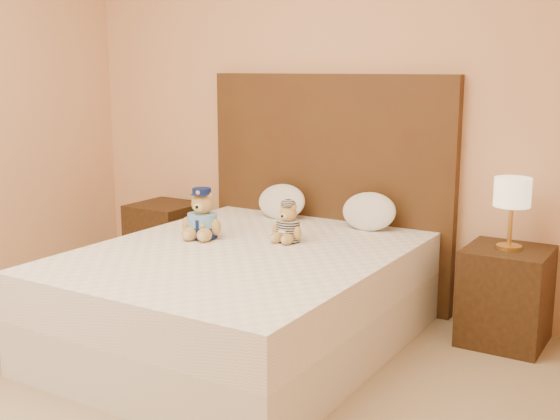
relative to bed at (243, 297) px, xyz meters
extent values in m
cube|color=tan|center=(0.00, 1.05, 1.07)|extent=(4.00, 0.04, 2.70)
cube|color=white|center=(0.00, 0.00, -0.13)|extent=(1.60, 2.00, 0.30)
cube|color=white|center=(0.00, 0.00, 0.15)|extent=(1.60, 2.00, 0.25)
cube|color=#452D14|center=(0.00, 1.01, 0.47)|extent=(1.75, 0.08, 1.50)
cube|color=#3B2612|center=(-1.25, 0.80, 0.00)|extent=(0.45, 0.45, 0.55)
cube|color=#3B2612|center=(1.25, 0.80, 0.00)|extent=(0.45, 0.45, 0.55)
cylinder|color=gold|center=(1.25, 0.80, 0.28)|extent=(0.14, 0.14, 0.02)
cylinder|color=gold|center=(1.25, 0.80, 0.41)|extent=(0.02, 0.02, 0.26)
cylinder|color=beige|center=(1.25, 0.80, 0.59)|extent=(0.20, 0.20, 0.16)
ellipsoid|color=white|center=(-0.25, 0.83, 0.40)|extent=(0.35, 0.23, 0.25)
ellipsoid|color=white|center=(0.38, 0.83, 0.40)|extent=(0.35, 0.23, 0.25)
camera|label=1|loc=(2.14, -3.09, 1.26)|focal=45.00mm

